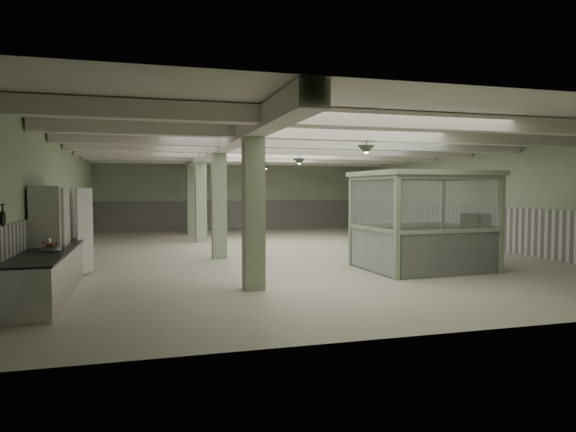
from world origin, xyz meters
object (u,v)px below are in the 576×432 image
object	(u,v)px
prep_counter	(50,270)
guard_booth	(423,203)
filing_cabinet	(476,240)
walkin_cooler	(55,235)

from	to	relation	value
prep_counter	guard_booth	world-z (taller)	guard_booth
prep_counter	filing_cabinet	bearing A→B (deg)	3.60
prep_counter	guard_booth	xyz separation A→B (m)	(8.87, 0.73, 1.28)
prep_counter	guard_booth	distance (m)	8.99
guard_booth	filing_cabinet	size ratio (longest dim) A/B	2.26
walkin_cooler	filing_cabinet	xyz separation A→B (m)	(10.53, -0.61, -0.35)
walkin_cooler	filing_cabinet	world-z (taller)	walkin_cooler
prep_counter	filing_cabinet	distance (m)	10.47
prep_counter	walkin_cooler	world-z (taller)	walkin_cooler
prep_counter	walkin_cooler	distance (m)	1.41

